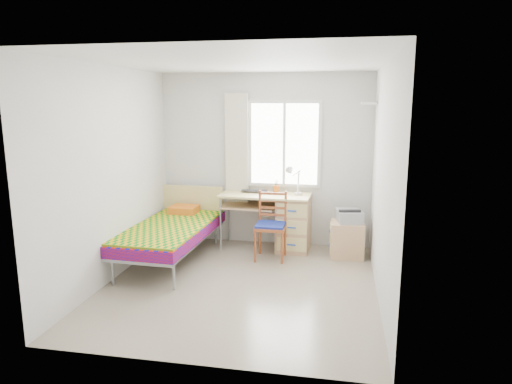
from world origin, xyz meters
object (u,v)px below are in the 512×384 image
bed (172,230)px  printer (349,216)px  cabinet (347,239)px  chair (272,221)px  desk (289,220)px

bed → printer: size_ratio=4.66×
cabinet → printer: bearing=54.7°
printer → chair: bearing=-176.1°
desk → chair: chair is taller
bed → printer: bearing=16.8°
desk → printer: desk is taller
bed → printer: bed is taller
printer → cabinet: bearing=-133.8°
chair → printer: (1.07, 0.28, 0.06)m
bed → desk: (1.54, 0.77, 0.02)m
chair → cabinet: size_ratio=1.88×
cabinet → printer: 0.34m
desk → cabinet: 0.89m
bed → chair: 1.39m
cabinet → bed: bearing=-168.5°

